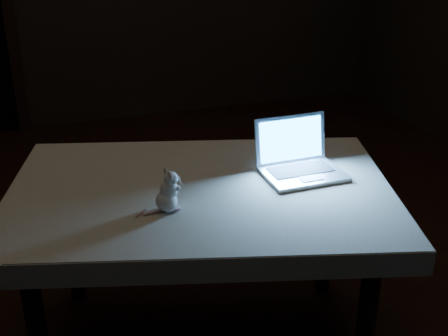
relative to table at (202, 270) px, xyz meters
name	(u,v)px	position (x,y,z in m)	size (l,w,h in m)	color
floor	(192,303)	(0.03, 0.25, -0.34)	(5.00, 5.00, 0.00)	black
table	(202,270)	(0.00, 0.00, 0.00)	(1.27, 0.82, 0.68)	black
tablecloth	(218,203)	(0.05, -0.06, 0.31)	(1.35, 0.90, 0.08)	beige
laptop	(305,152)	(0.39, -0.03, 0.44)	(0.29, 0.25, 0.20)	silver
plush_mouse	(166,191)	(-0.15, -0.12, 0.42)	(0.10, 0.10, 0.14)	white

